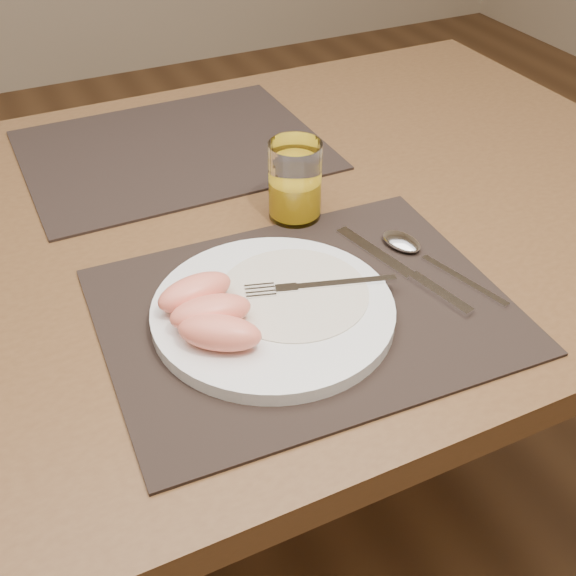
# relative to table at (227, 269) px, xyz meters

# --- Properties ---
(ground) EXTENTS (5.00, 5.00, 0.00)m
(ground) POSITION_rel_table_xyz_m (0.00, 0.00, -0.67)
(ground) COLOR #54351C
(ground) RESTS_ON ground
(table) EXTENTS (1.40, 0.90, 0.75)m
(table) POSITION_rel_table_xyz_m (0.00, 0.00, 0.00)
(table) COLOR brown
(table) RESTS_ON ground
(placemat_near) EXTENTS (0.47, 0.37, 0.00)m
(placemat_near) POSITION_rel_table_xyz_m (0.01, -0.22, 0.09)
(placemat_near) COLOR black
(placemat_near) RESTS_ON table
(placemat_far) EXTENTS (0.45, 0.35, 0.00)m
(placemat_far) POSITION_rel_table_xyz_m (0.00, 0.22, 0.09)
(placemat_far) COLOR black
(placemat_far) RESTS_ON table
(plate) EXTENTS (0.27, 0.27, 0.02)m
(plate) POSITION_rel_table_xyz_m (-0.03, -0.22, 0.10)
(plate) COLOR white
(plate) RESTS_ON placemat_near
(plate_dressing) EXTENTS (0.17, 0.17, 0.00)m
(plate_dressing) POSITION_rel_table_xyz_m (0.00, -0.21, 0.10)
(plate_dressing) COLOR white
(plate_dressing) RESTS_ON plate
(fork) EXTENTS (0.17, 0.07, 0.00)m
(fork) POSITION_rel_table_xyz_m (0.02, -0.20, 0.11)
(fork) COLOR silver
(fork) RESTS_ON plate
(knife) EXTENTS (0.06, 0.22, 0.01)m
(knife) POSITION_rel_table_xyz_m (0.15, -0.22, 0.09)
(knife) COLOR silver
(knife) RESTS_ON placemat_near
(spoon) EXTENTS (0.07, 0.19, 0.01)m
(spoon) POSITION_rel_table_xyz_m (0.18, -0.17, 0.09)
(spoon) COLOR silver
(spoon) RESTS_ON placemat_near
(juice_glass) EXTENTS (0.07, 0.07, 0.11)m
(juice_glass) POSITION_rel_table_xyz_m (0.09, -0.04, 0.13)
(juice_glass) COLOR white
(juice_glass) RESTS_ON placemat_near
(grapefruit_wedges) EXTENTS (0.10, 0.14, 0.03)m
(grapefruit_wedges) POSITION_rel_table_xyz_m (-0.10, -0.22, 0.12)
(grapefruit_wedges) COLOR #FF8668
(grapefruit_wedges) RESTS_ON plate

